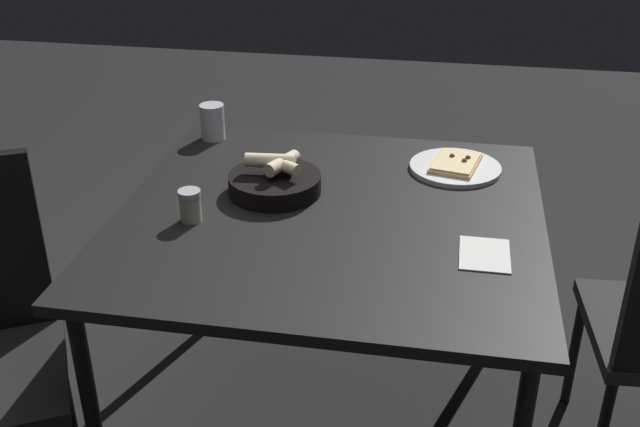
# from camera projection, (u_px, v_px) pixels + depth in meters

# --- Properties ---
(ground) EXTENTS (8.00, 8.00, 0.00)m
(ground) POSITION_uv_depth(u_px,v_px,m) (329.00, 424.00, 2.39)
(ground) COLOR black
(dining_table) EXTENTS (1.10, 1.12, 0.75)m
(dining_table) POSITION_uv_depth(u_px,v_px,m) (330.00, 230.00, 2.07)
(dining_table) COLOR black
(dining_table) RESTS_ON ground
(pizza_plate) EXTENTS (0.27, 0.27, 0.04)m
(pizza_plate) POSITION_uv_depth(u_px,v_px,m) (455.00, 166.00, 2.27)
(pizza_plate) COLOR white
(pizza_plate) RESTS_ON dining_table
(bread_basket) EXTENTS (0.26, 0.26, 0.11)m
(bread_basket) POSITION_uv_depth(u_px,v_px,m) (275.00, 181.00, 2.13)
(bread_basket) COLOR black
(bread_basket) RESTS_ON dining_table
(beer_glass) EXTENTS (0.08, 0.08, 0.11)m
(beer_glass) POSITION_uv_depth(u_px,v_px,m) (213.00, 124.00, 2.47)
(beer_glass) COLOR silver
(beer_glass) RESTS_ON dining_table
(pepper_shaker) EXTENTS (0.06, 0.06, 0.09)m
(pepper_shaker) POSITION_uv_depth(u_px,v_px,m) (190.00, 207.00, 1.98)
(pepper_shaker) COLOR #BFB299
(pepper_shaker) RESTS_ON dining_table
(napkin) EXTENTS (0.16, 0.12, 0.00)m
(napkin) POSITION_uv_depth(u_px,v_px,m) (485.00, 254.00, 1.84)
(napkin) COLOR white
(napkin) RESTS_ON dining_table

